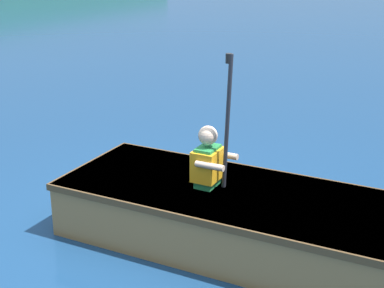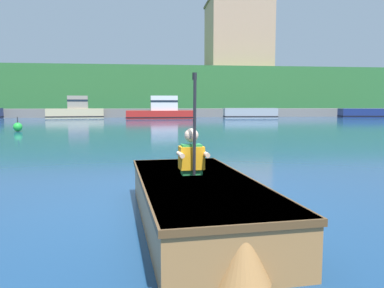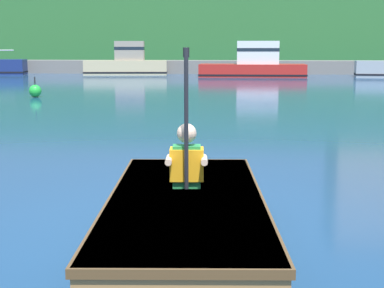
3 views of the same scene
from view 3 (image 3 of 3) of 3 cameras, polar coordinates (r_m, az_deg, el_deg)
name	(u,v)px [view 3 (image 3 of 3)]	position (r m, az deg, el deg)	size (l,w,h in m)	color
ground_plane	(164,230)	(5.66, -2.77, -8.29)	(300.00, 300.00, 0.00)	navy
shoreline_ridge	(242,34)	(56.36, 4.85, 10.57)	(120.00, 20.00, 6.11)	#2D6B33
marina_dock	(238,67)	(41.27, 4.51, 7.45)	(57.27, 2.40, 0.90)	slate
moored_boat_dock_center_far	(127,63)	(39.41, -6.33, 7.80)	(5.61, 2.23, 2.20)	#CCB789
moored_boat_dock_east_inner	(254,64)	(36.58, 6.05, 7.71)	(6.53, 2.43, 2.17)	red
rowboat_foreground	(186,225)	(4.83, -0.59, -7.82)	(1.54, 3.44, 0.51)	#A3703D
person_paddler	(187,159)	(5.07, -0.52, -1.42)	(0.38, 0.35, 1.20)	#267F3F
channel_buoy	(35,91)	(21.73, -14.96, 5.00)	(0.44, 0.44, 0.72)	green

